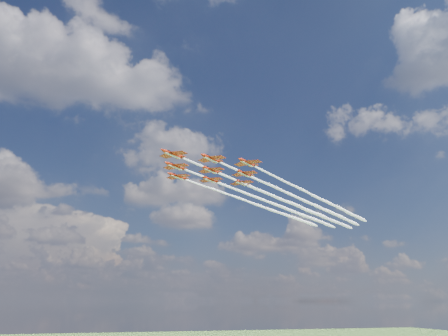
{
  "coord_description": "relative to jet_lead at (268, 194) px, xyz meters",
  "views": [
    {
      "loc": [
        -36.3,
        -146.59,
        27.89
      ],
      "look_at": [
        3.83,
        3.18,
        75.36
      ],
      "focal_mm": 35.0,
      "sensor_mm": 36.0,
      "label": 1
    }
  ],
  "objects": [
    {
      "name": "jet_row3_port",
      "position": [
        26.51,
        2.44,
        0.0
      ],
      "size": [
        105.54,
        93.05,
        2.77
      ],
      "rotation": [
        0.0,
        0.0,
        0.72
      ],
      "color": "#B22009"
    },
    {
      "name": "jet_row2_port",
      "position": [
        13.26,
        1.22,
        0.0
      ],
      "size": [
        105.54,
        93.05,
        2.77
      ],
      "rotation": [
        0.0,
        0.0,
        0.72
      ],
      "color": "#B22009"
    },
    {
      "name": "jet_row3_centre",
      "position": [
        16.16,
        14.21,
        0.0
      ],
      "size": [
        105.54,
        93.05,
        2.77
      ],
      "rotation": [
        0.0,
        0.0,
        0.72
      ],
      "color": "#B22009"
    },
    {
      "name": "jet_row3_starb",
      "position": [
        5.81,
        25.98,
        0.0
      ],
      "size": [
        105.54,
        93.05,
        2.77
      ],
      "rotation": [
        0.0,
        0.0,
        0.72
      ],
      "color": "#B22009"
    },
    {
      "name": "jet_row4_port",
      "position": [
        29.42,
        15.43,
        0.0
      ],
      "size": [
        105.54,
        93.05,
        2.77
      ],
      "rotation": [
        0.0,
        0.0,
        0.72
      ],
      "color": "#B22009"
    },
    {
      "name": "jet_tail",
      "position": [
        32.32,
        28.42,
        0.0
      ],
      "size": [
        105.54,
        93.05,
        2.77
      ],
      "rotation": [
        0.0,
        0.0,
        0.72
      ],
      "color": "#B22009"
    },
    {
      "name": "jet_row2_starb",
      "position": [
        2.9,
        12.99,
        0.0
      ],
      "size": [
        105.54,
        93.05,
        2.77
      ],
      "rotation": [
        0.0,
        0.0,
        0.72
      ],
      "color": "#B22009"
    },
    {
      "name": "jet_lead",
      "position": [
        0.0,
        0.0,
        0.0
      ],
      "size": [
        105.54,
        93.05,
        2.77
      ],
      "rotation": [
        0.0,
        0.0,
        0.72
      ],
      "color": "#B22009"
    },
    {
      "name": "jet_row4_starb",
      "position": [
        19.07,
        27.2,
        0.0
      ],
      "size": [
        105.54,
        93.05,
        2.77
      ],
      "rotation": [
        0.0,
        0.0,
        0.72
      ],
      "color": "#B22009"
    }
  ]
}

